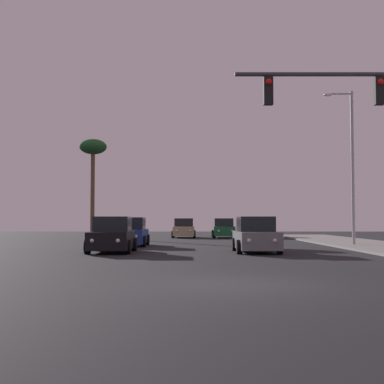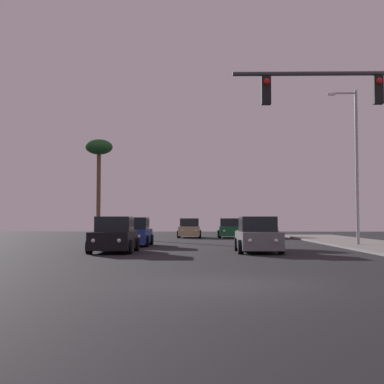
{
  "view_description": "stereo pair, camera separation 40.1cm",
  "coord_description": "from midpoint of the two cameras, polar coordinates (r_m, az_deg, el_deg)",
  "views": [
    {
      "loc": [
        -0.99,
        -12.6,
        1.5
      ],
      "look_at": [
        -1.01,
        9.74,
        2.69
      ],
      "focal_mm": 50.0,
      "sensor_mm": 36.0,
      "label": 1
    },
    {
      "loc": [
        -0.59,
        -12.59,
        1.5
      ],
      "look_at": [
        -1.01,
        9.74,
        2.69
      ],
      "focal_mm": 50.0,
      "sensor_mm": 36.0,
      "label": 2
    }
  ],
  "objects": [
    {
      "name": "ground_plane",
      "position": [
        12.71,
        3.67,
        -9.82
      ],
      "size": [
        120.0,
        120.0,
        0.0
      ],
      "primitive_type": "plane",
      "color": "black"
    },
    {
      "name": "car_black",
      "position": [
        25.49,
        -8.87,
        -4.68
      ],
      "size": [
        2.04,
        4.32,
        1.68
      ],
      "rotation": [
        0.0,
        0.0,
        3.16
      ],
      "color": "black",
      "rests_on": "ground"
    },
    {
      "name": "car_tan",
      "position": [
        46.82,
        -1.05,
        -3.96
      ],
      "size": [
        2.04,
        4.31,
        1.68
      ],
      "rotation": [
        0.0,
        0.0,
        3.14
      ],
      "color": "tan",
      "rests_on": "ground"
    },
    {
      "name": "car_white",
      "position": [
        46.54,
        6.98,
        -3.94
      ],
      "size": [
        2.04,
        4.33,
        1.68
      ],
      "rotation": [
        0.0,
        0.0,
        3.12
      ],
      "color": "silver",
      "rests_on": "ground"
    },
    {
      "name": "car_grey",
      "position": [
        25.35,
        6.45,
        -4.7
      ],
      "size": [
        2.04,
        4.33,
        1.68
      ],
      "rotation": [
        0.0,
        0.0,
        3.16
      ],
      "color": "slate",
      "rests_on": "ground"
    },
    {
      "name": "car_blue",
      "position": [
        31.72,
        -6.89,
        -4.36
      ],
      "size": [
        2.04,
        4.31,
        1.68
      ],
      "rotation": [
        0.0,
        0.0,
        3.14
      ],
      "color": "navy",
      "rests_on": "ground"
    },
    {
      "name": "car_green",
      "position": [
        46.76,
        3.23,
        -3.95
      ],
      "size": [
        2.04,
        4.33,
        1.68
      ],
      "rotation": [
        0.0,
        0.0,
        3.12
      ],
      "color": "#195933",
      "rests_on": "ground"
    },
    {
      "name": "street_lamp",
      "position": [
        32.66,
        16.26,
        3.43
      ],
      "size": [
        1.74,
        0.24,
        9.0
      ],
      "color": "#99999E",
      "rests_on": "sidewalk_right"
    },
    {
      "name": "palm_tree_far",
      "position": [
        47.82,
        -10.69,
        4.21
      ],
      "size": [
        2.4,
        2.4,
        8.64
      ],
      "color": "brown",
      "rests_on": "ground"
    }
  ]
}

